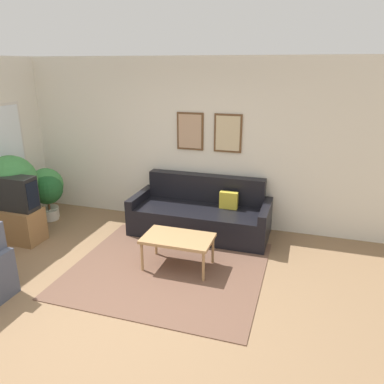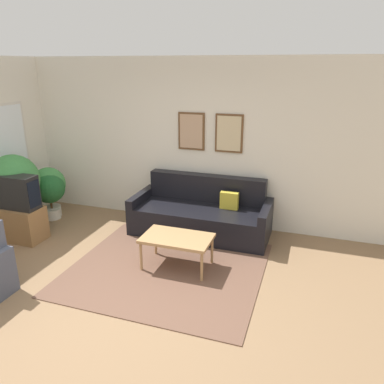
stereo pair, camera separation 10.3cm
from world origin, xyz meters
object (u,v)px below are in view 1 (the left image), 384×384
coffee_table (178,240)px  tv (15,193)px  couch (201,215)px  potted_plant_tall (11,183)px

coffee_table → tv: tv is taller
couch → coffee_table: 1.16m
potted_plant_tall → tv: bearing=-42.3°
coffee_table → tv: (-2.56, 0.03, 0.37)m
tv → potted_plant_tall: bearing=137.7°
couch → potted_plant_tall: potted_plant_tall is taller
tv → coffee_table: bearing=-0.7°
potted_plant_tall → coffee_table: bearing=-5.9°
couch → potted_plant_tall: size_ratio=1.72×
tv → potted_plant_tall: 0.40m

